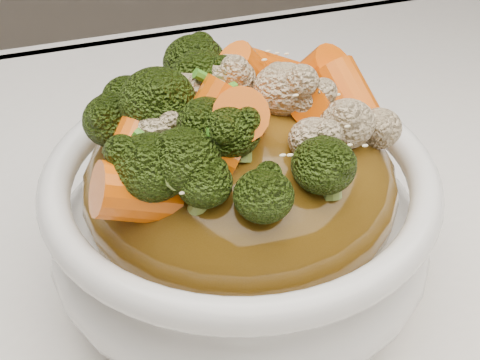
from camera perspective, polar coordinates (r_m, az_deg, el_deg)
name	(u,v)px	position (r m, az deg, el deg)	size (l,w,h in m)	color
tablecloth	(305,332)	(0.47, 5.04, -11.69)	(1.20, 0.80, 0.04)	white
bowl	(240,225)	(0.44, 0.00, -3.52)	(0.23, 0.23, 0.09)	white
sauce_base	(240,184)	(0.43, 0.00, -0.34)	(0.18, 0.18, 0.10)	#5C3D0F
carrots	(240,85)	(0.39, 0.00, 7.36)	(0.18, 0.18, 0.05)	#E95E07
broccoli	(240,87)	(0.39, 0.00, 7.23)	(0.18, 0.18, 0.05)	black
cauliflower	(240,90)	(0.39, 0.00, 6.96)	(0.18, 0.18, 0.04)	#D0B98E
scallions	(240,83)	(0.39, 0.00, 7.50)	(0.14, 0.14, 0.02)	#3D861E
sesame_seeds	(240,83)	(0.39, 0.00, 7.50)	(0.16, 0.16, 0.01)	#F6E6AF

